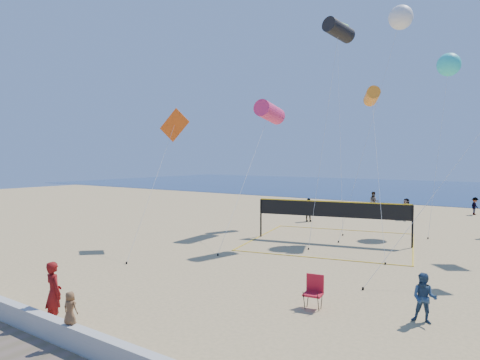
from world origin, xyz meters
The scene contains 19 objects.
ground centered at (0.00, 0.00, 0.00)m, with size 120.00×120.00×0.00m, color tan.
ocean centered at (0.00, 62.00, 0.01)m, with size 140.00×50.00×0.03m, color navy.
seawall centered at (0.00, -3.00, 0.30)m, with size 32.00×0.30×0.60m, color #BBBBB6.
woman centered at (-3.29, -2.36, 0.93)m, with size 0.68×0.44×1.86m, color maroon.
toddler centered at (-1.55, -2.98, 1.02)m, with size 0.41×0.27×0.85m, color brown.
bystander_a centered at (5.57, 3.92, 0.74)m, with size 0.72×0.56×1.48m, color navy.
far_person_0 centered at (-6.03, 20.27, 0.90)m, with size 1.05×0.44×1.79m, color gray.
far_person_1 centered at (-0.16, 25.63, 0.84)m, with size 1.56×0.50×1.68m, color gray.
far_person_3 centered at (-3.78, 29.07, 0.90)m, with size 0.87×0.68×1.80m, color gray.
far_person_4 centered at (3.98, 31.84, 0.75)m, with size 0.97×0.56×1.50m, color gray.
camp_chair centered at (2.36, 3.24, 0.60)m, with size 0.65×0.78×1.19m.
volleyball_net centered at (-1.46, 13.85, 1.62)m, with size 10.57×10.46×2.37m.
kite_0 centered at (-6.54, 15.33, 7.90)m, with size 2.55×9.47×8.64m.
kite_1 centered at (-1.80, 15.39, 12.49)m, with size 1.39×5.50×13.11m.
kite_2 centered at (-0.11, 16.53, 8.56)m, with size 3.55×7.34×9.09m.
kite_3 centered at (-8.78, 8.44, 6.47)m, with size 2.70×5.31×7.68m.
kite_6 centered at (0.63, 19.88, 13.98)m, with size 2.49×6.86×14.77m.
kite_7 centered at (3.11, 22.70, 11.14)m, with size 1.71×5.65×11.92m.
kite_8 centered at (-4.92, 22.83, 15.11)m, with size 4.07×7.84×15.65m.
Camera 1 is at (8.16, -9.33, 4.87)m, focal length 32.00 mm.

